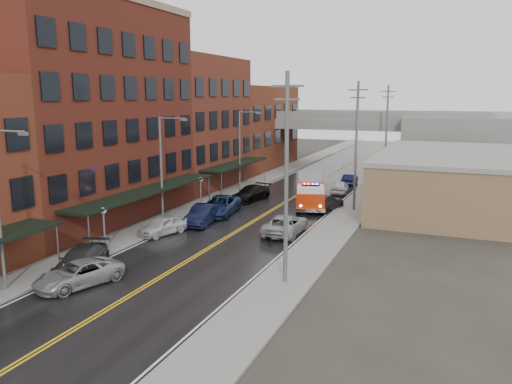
% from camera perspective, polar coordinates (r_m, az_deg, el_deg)
% --- Properties ---
extents(road, '(11.00, 160.00, 0.02)m').
position_cam_1_polar(road, '(45.25, 0.86, -2.69)').
color(road, black).
rests_on(road, ground).
extents(sidewalk_left, '(3.00, 160.00, 0.15)m').
position_cam_1_polar(sidewalk_left, '(48.30, -7.24, -1.82)').
color(sidewalk_left, slate).
rests_on(sidewalk_left, ground).
extents(sidewalk_right, '(3.00, 160.00, 0.15)m').
position_cam_1_polar(sidewalk_right, '(43.20, 9.93, -3.43)').
color(sidewalk_right, slate).
rests_on(sidewalk_right, ground).
extents(curb_left, '(0.30, 160.00, 0.15)m').
position_cam_1_polar(curb_left, '(47.52, -5.50, -1.99)').
color(curb_left, gray).
rests_on(curb_left, ground).
extents(curb_right, '(0.30, 160.00, 0.15)m').
position_cam_1_polar(curb_right, '(43.56, 7.81, -3.24)').
color(curb_right, gray).
rests_on(curb_right, ground).
extents(brick_building_b, '(9.00, 20.00, 18.00)m').
position_cam_1_polar(brick_building_b, '(44.87, -18.76, 8.23)').
color(brick_building_b, '#541C16').
rests_on(brick_building_b, ground).
extents(brick_building_c, '(9.00, 15.00, 15.00)m').
position_cam_1_polar(brick_building_c, '(59.29, -7.51, 7.79)').
color(brick_building_c, maroon).
rests_on(brick_building_c, ground).
extents(brick_building_far, '(9.00, 20.00, 12.00)m').
position_cam_1_polar(brick_building_far, '(75.07, -0.82, 7.39)').
color(brick_building_far, '#622C19').
rests_on(brick_building_far, ground).
extents(tan_building, '(14.00, 22.00, 5.00)m').
position_cam_1_polar(tan_building, '(51.63, 21.92, 1.04)').
color(tan_building, '#8E714C').
rests_on(tan_building, ground).
extents(right_far_block, '(18.00, 30.00, 8.00)m').
position_cam_1_polar(right_far_block, '(81.27, 23.64, 5.33)').
color(right_far_block, slate).
rests_on(right_far_block, ground).
extents(awning_1, '(2.60, 18.00, 3.09)m').
position_cam_1_polar(awning_1, '(42.00, -12.23, 0.15)').
color(awning_1, black).
rests_on(awning_1, ground).
extents(awning_2, '(2.60, 13.00, 3.09)m').
position_cam_1_polar(awning_2, '(57.09, -2.30, 3.20)').
color(awning_2, black).
rests_on(awning_2, ground).
extents(globe_lamp_1, '(0.44, 0.44, 3.12)m').
position_cam_1_polar(globe_lamp_1, '(36.03, -17.02, -2.98)').
color(globe_lamp_1, '#59595B').
rests_on(globe_lamp_1, ground).
extents(globe_lamp_2, '(0.44, 0.44, 3.12)m').
position_cam_1_polar(globe_lamp_2, '(47.42, -6.35, 0.72)').
color(globe_lamp_2, '#59595B').
rests_on(globe_lamp_2, ground).
extents(street_lamp_0, '(2.64, 0.22, 9.00)m').
position_cam_1_polar(street_lamp_0, '(29.95, -27.19, -0.86)').
color(street_lamp_0, '#59595B').
rests_on(street_lamp_0, ground).
extents(street_lamp_1, '(2.64, 0.22, 9.00)m').
position_cam_1_polar(street_lamp_1, '(41.95, -10.52, 3.24)').
color(street_lamp_1, '#59595B').
rests_on(street_lamp_1, ground).
extents(street_lamp_2, '(2.64, 0.22, 9.00)m').
position_cam_1_polar(street_lamp_2, '(55.99, -1.65, 5.32)').
color(street_lamp_2, '#59595B').
rests_on(street_lamp_2, ground).
extents(utility_pole_0, '(1.80, 0.24, 12.00)m').
position_cam_1_polar(utility_pole_0, '(27.76, 3.49, 1.85)').
color(utility_pole_0, '#59595B').
rests_on(utility_pole_0, ground).
extents(utility_pole_1, '(1.80, 0.24, 12.00)m').
position_cam_1_polar(utility_pole_1, '(47.00, 11.38, 5.40)').
color(utility_pole_1, '#59595B').
rests_on(utility_pole_1, ground).
extents(utility_pole_2, '(1.80, 0.24, 12.00)m').
position_cam_1_polar(utility_pole_2, '(66.70, 14.68, 6.84)').
color(utility_pole_2, '#59595B').
rests_on(utility_pole_2, ground).
extents(overpass, '(40.00, 10.00, 7.50)m').
position_cam_1_polar(overpass, '(74.85, 9.89, 7.20)').
color(overpass, slate).
rests_on(overpass, ground).
extents(fire_truck, '(5.01, 8.50, 2.96)m').
position_cam_1_polar(fire_truck, '(48.73, 6.19, 0.15)').
color(fire_truck, '#B92908').
rests_on(fire_truck, ground).
extents(parked_car_left_2, '(3.89, 5.54, 1.41)m').
position_cam_1_polar(parked_car_left_2, '(30.51, -19.62, -8.81)').
color(parked_car_left_2, gray).
rests_on(parked_car_left_2, ground).
extents(parked_car_left_3, '(3.68, 5.68, 1.53)m').
position_cam_1_polar(parked_car_left_3, '(32.66, -19.36, -7.38)').
color(parked_car_left_3, '#2A292C').
rests_on(parked_car_left_3, ground).
extents(parked_car_left_4, '(2.86, 4.52, 1.43)m').
position_cam_1_polar(parked_car_left_4, '(39.67, -10.58, -3.79)').
color(parked_car_left_4, silver).
rests_on(parked_car_left_4, ground).
extents(parked_car_left_5, '(2.29, 5.16, 1.65)m').
position_cam_1_polar(parked_car_left_5, '(42.29, -6.07, -2.59)').
color(parked_car_left_5, black).
rests_on(parked_car_left_5, ground).
extents(parked_car_left_6, '(3.64, 6.38, 1.68)m').
position_cam_1_polar(parked_car_left_6, '(45.57, -4.15, -1.55)').
color(parked_car_left_6, '#14244C').
rests_on(parked_car_left_6, ground).
extents(parked_car_left_7, '(3.08, 5.61, 1.54)m').
position_cam_1_polar(parked_car_left_7, '(51.49, -0.59, -0.14)').
color(parked_car_left_7, black).
rests_on(parked_car_left_7, ground).
extents(parked_car_right_0, '(2.69, 5.60, 1.54)m').
position_cam_1_polar(parked_car_right_0, '(39.19, 3.37, -3.72)').
color(parked_car_right_0, '#95979D').
rests_on(parked_car_right_0, ground).
extents(parked_car_right_1, '(3.11, 5.52, 1.51)m').
position_cam_1_polar(parked_car_right_1, '(47.63, 7.85, -1.18)').
color(parked_car_right_1, '#29292B').
rests_on(parked_car_right_1, ground).
extents(parked_car_right_2, '(2.17, 4.41, 1.45)m').
position_cam_1_polar(parked_car_right_2, '(56.05, 9.56, 0.57)').
color(parked_car_right_2, silver).
rests_on(parked_car_right_2, ground).
extents(parked_car_right_3, '(1.50, 4.05, 1.32)m').
position_cam_1_polar(parked_car_right_3, '(61.80, 10.68, 1.44)').
color(parked_car_right_3, black).
rests_on(parked_car_right_3, ground).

